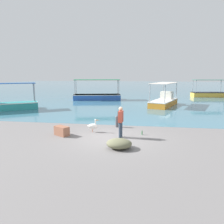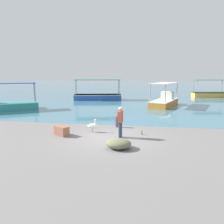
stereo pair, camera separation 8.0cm
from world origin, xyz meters
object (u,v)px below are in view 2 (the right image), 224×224
object	(u,v)px
fishing_boat_near_left	(165,101)
net_pile	(119,144)
glass_bottle	(142,133)
fishing_boat_near_right	(98,96)
fisherman_standing	(120,121)
pelican	(93,126)
cargo_crate	(62,131)
fishing_boat_far_left	(209,93)
mooring_bollard	(117,121)

from	to	relation	value
fishing_boat_near_left	net_pile	distance (m)	14.79
fishing_boat_near_left	glass_bottle	size ratio (longest dim) A/B	20.94
fishing_boat_near_left	glass_bottle	bearing A→B (deg)	-100.24
glass_bottle	fishing_boat_near_right	bearing A→B (deg)	111.01
glass_bottle	fisherman_standing	bearing A→B (deg)	-148.41
fishing_boat_near_left	glass_bottle	xyz separation A→B (m)	(-2.16, -11.93, -0.47)
pelican	fisherman_standing	bearing A→B (deg)	-25.65
net_pile	fishing_boat_near_left	bearing A→B (deg)	77.61
fisherman_standing	glass_bottle	size ratio (longest dim) A/B	6.26
net_pile	cargo_crate	distance (m)	3.85
fishing_boat_far_left	mooring_bollard	size ratio (longest dim) A/B	6.62
fisherman_standing	net_pile	bearing A→B (deg)	-85.58
fishing_boat_near_right	fishing_boat_far_left	bearing A→B (deg)	21.51
fishing_boat_near_left	mooring_bollard	distance (m)	11.02
fishing_boat_near_right	fisherman_standing	bearing A→B (deg)	-73.27
fishing_boat_far_left	mooring_bollard	world-z (taller)	fishing_boat_far_left
fishing_boat_near_right	pelican	xyz separation A→B (m)	(3.39, -16.26, -0.16)
pelican	glass_bottle	size ratio (longest dim) A/B	2.98
mooring_bollard	glass_bottle	bearing A→B (deg)	-43.90
fishing_boat_near_right	net_pile	xyz separation A→B (m)	(5.28, -18.90, -0.31)
fishing_boat_near_left	cargo_crate	size ratio (longest dim) A/B	6.51
fishing_boat_far_left	glass_bottle	distance (m)	24.56
mooring_bollard	net_pile	size ratio (longest dim) A/B	0.64
fishing_boat_near_right	pelican	world-z (taller)	fishing_boat_near_right
fishing_boat_near_left	pelican	size ratio (longest dim) A/B	7.02
pelican	cargo_crate	size ratio (longest dim) A/B	0.93
mooring_bollard	net_pile	bearing A→B (deg)	-81.19
cargo_crate	fisherman_standing	bearing A→B (deg)	2.15
pelican	mooring_bollard	size ratio (longest dim) A/B	1.06
fishing_boat_near_right	net_pile	size ratio (longest dim) A/B	5.47
fisherman_standing	fishing_boat_near_left	bearing A→B (deg)	75.32
fishing_boat_far_left	glass_bottle	world-z (taller)	fishing_boat_far_left
fishing_boat_near_right	net_pile	world-z (taller)	fishing_boat_near_right
fisherman_standing	net_pile	xyz separation A→B (m)	(0.14, -1.80, -0.68)
fishing_boat_near_right	cargo_crate	distance (m)	17.33
pelican	mooring_bollard	distance (m)	1.92
fishing_boat_near_right	fishing_boat_far_left	size ratio (longest dim) A/B	1.29
mooring_bollard	fishing_boat_far_left	bearing A→B (deg)	62.02
mooring_bollard	net_pile	xyz separation A→B (m)	(0.64, -4.10, -0.18)
fishing_boat_near_left	mooring_bollard	size ratio (longest dim) A/B	7.42
fishing_boat_near_right	cargo_crate	bearing A→B (deg)	-83.98
fishing_boat_far_left	fishing_boat_near_left	bearing A→B (deg)	-124.57
fisherman_standing	glass_bottle	world-z (taller)	fisherman_standing
mooring_bollard	cargo_crate	size ratio (longest dim) A/B	0.88
pelican	glass_bottle	xyz separation A→B (m)	(2.91, -0.13, -0.27)
fishing_boat_far_left	glass_bottle	xyz separation A→B (m)	(-9.53, -22.63, -0.42)
fishing_boat_far_left	fishing_boat_near_left	xyz separation A→B (m)	(-7.37, -10.70, 0.05)
mooring_bollard	glass_bottle	xyz separation A→B (m)	(1.65, -1.59, -0.30)
cargo_crate	fishing_boat_far_left	bearing A→B (deg)	59.17
fishing_boat_near_right	fisherman_standing	world-z (taller)	fishing_boat_near_right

